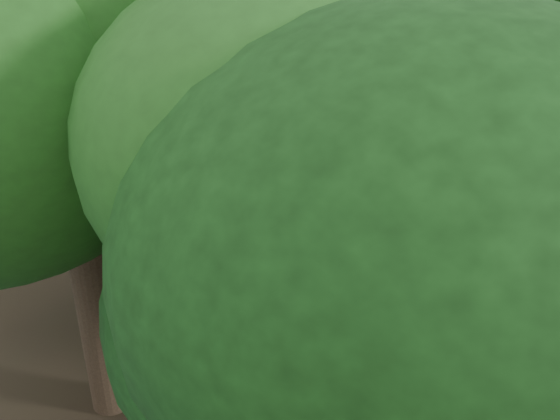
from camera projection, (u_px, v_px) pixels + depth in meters
ground at (355, 293)px, 10.97m from camera, size 120.00×120.00×0.00m
sand_beach at (125, 120)px, 23.53m from camera, size 40.00×22.00×0.02m
boardwalk at (326, 269)px, 11.73m from camera, size 2.00×12.00×0.12m
backpack_left_b at (500, 418)px, 7.31m from camera, size 0.37×0.28×0.66m
backpack_left_c at (471, 387)px, 7.78m from camera, size 0.44×0.33×0.76m
backpack_left_d at (392, 339)px, 9.01m from camera, size 0.33×0.25×0.48m
backpack_right_b at (552, 377)px, 8.06m from camera, size 0.36×0.26×0.64m
backpack_right_c at (539, 364)px, 8.38m from camera, size 0.37×0.30×0.57m
backpack_right_d at (482, 330)px, 9.17m from camera, size 0.43×0.36×0.57m
duffel_right_khaki at (457, 316)px, 9.73m from camera, size 0.45×0.59×0.36m
duffel_right_black at (436, 301)px, 10.06m from camera, size 0.57×0.81×0.47m
suitcase_on_boardwalk at (416, 353)px, 8.62m from camera, size 0.40×0.29×0.55m
lone_suitcase_on_sand at (208, 161)px, 17.54m from camera, size 0.41×0.27×0.60m
hat_brown at (506, 393)px, 7.20m from camera, size 0.36×0.36×0.11m
hat_white at (476, 359)px, 7.66m from camera, size 0.38×0.38×0.13m
kayak at (80, 159)px, 18.19m from camera, size 1.78×2.87×0.29m
sun_lounger at (281, 138)px, 19.94m from camera, size 1.29×1.90×0.59m
tree_right_c at (445, 53)px, 12.72m from camera, size 4.83×4.83×8.35m
tree_right_d at (439, 15)px, 14.69m from camera, size 5.27×5.27×9.65m
tree_right_e at (330, 39)px, 16.60m from camera, size 4.47×4.47×8.05m
tree_left_a at (381, 331)px, 4.58m from camera, size 3.81×3.81×6.35m
tree_left_b at (70, 129)px, 6.51m from camera, size 4.69×4.69×8.44m
tree_left_c at (105, 85)px, 9.48m from camera, size 4.74×4.74×8.23m
tree_back_a at (75, 14)px, 20.35m from camera, size 5.13×5.13×8.87m
tree_back_b at (166, 2)px, 22.75m from camera, size 5.29×5.29×9.45m
tree_back_c at (233, 16)px, 24.58m from camera, size 4.51×4.51×8.12m
palm_right_a at (308, 63)px, 15.17m from camera, size 4.20×4.20×7.16m
palm_right_b at (298, 33)px, 20.51m from camera, size 3.89×3.89×7.52m
palm_right_c at (212, 36)px, 20.61m from camera, size 4.59×4.59×7.31m
palm_left_a at (48, 66)px, 13.08m from camera, size 4.83×4.83×7.68m
rock_left_b at (276, 383)px, 8.43m from camera, size 0.37×0.33×0.20m
rock_left_c at (289, 304)px, 10.39m from camera, size 0.45×0.41×0.25m
rock_left_d at (171, 250)px, 12.43m from camera, size 0.33×0.29×0.18m
rock_right_b at (494, 290)px, 10.81m from camera, size 0.49×0.44×0.27m
rock_right_c at (385, 246)px, 12.61m from camera, size 0.32×0.29×0.18m
rock_right_d at (327, 191)px, 15.53m from camera, size 0.63×0.56×0.34m
shrub_left_a at (366, 399)px, 7.64m from camera, size 0.99×0.99×0.89m
shrub_left_b at (245, 272)px, 10.94m from camera, size 0.87×0.87×0.78m
shrub_left_c at (159, 221)px, 12.80m from camera, size 1.21×1.21×1.09m
shrub_right_a at (528, 299)px, 9.86m from camera, size 1.13×1.13×1.01m
shrub_right_b at (404, 204)px, 13.50m from camera, size 1.43×1.43×1.29m
shrub_right_c at (302, 179)px, 15.74m from camera, size 0.91×0.91×0.82m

